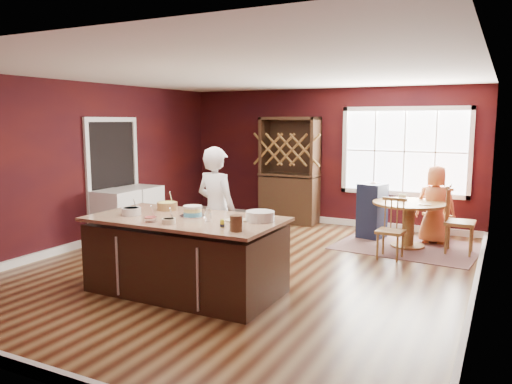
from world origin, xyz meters
TOP-DOWN VIEW (x-y plane):
  - room_shell at (0.00, 0.00)m, footprint 7.00×7.00m
  - window at (1.50, 3.47)m, footprint 2.36×0.10m
  - doorway at (-2.97, 0.60)m, footprint 0.08×1.26m
  - kitchen_island at (-0.20, -1.19)m, footprint 2.34×1.22m
  - dining_table at (1.83, 2.24)m, footprint 1.16×1.16m
  - baker at (-0.22, -0.44)m, footprint 0.70×0.53m
  - layer_cake at (-0.16, -1.09)m, footprint 0.32×0.32m
  - bowl_blue at (-0.88, -1.36)m, footprint 0.24×0.24m
  - bowl_yellow at (-0.71, -0.87)m, footprint 0.27×0.27m
  - bowl_pink at (-0.41, -1.58)m, footprint 0.16×0.16m
  - bowl_olive at (-0.16, -1.57)m, footprint 0.16×0.16m
  - drinking_glass at (0.17, -1.26)m, footprint 0.08×0.08m
  - dinner_plate at (0.45, -1.09)m, footprint 0.25×0.25m
  - white_tub at (0.70, -0.97)m, footprint 0.34×0.34m
  - stoneware_crock at (0.71, -1.56)m, footprint 0.14×0.14m
  - toy_figurine at (0.48, -1.46)m, footprint 0.05×0.05m
  - rug at (1.83, 2.24)m, footprint 2.36×1.92m
  - chair_east at (2.62, 2.19)m, footprint 0.44×0.46m
  - chair_south at (1.72, 1.40)m, footprint 0.41×0.40m
  - chair_north at (2.18, 3.07)m, footprint 0.53×0.52m
  - seated_woman at (2.18, 2.69)m, footprint 0.66×0.43m
  - high_chair at (1.14, 2.61)m, footprint 0.50×0.50m
  - toddler at (1.08, 2.59)m, footprint 0.18×0.14m
  - table_plate at (2.10, 2.10)m, footprint 0.19×0.19m
  - table_cup at (1.69, 2.40)m, footprint 0.14×0.14m
  - hutch at (-0.71, 3.22)m, footprint 1.17×0.49m
  - washer at (-2.64, 0.28)m, footprint 0.62×0.60m
  - dryer at (-2.64, 0.92)m, footprint 0.62×0.60m

SIDE VIEW (x-z plane):
  - rug at x=1.83m, z-range 0.00..0.01m
  - kitchen_island at x=-0.20m, z-range -0.02..0.90m
  - dryer at x=-2.64m, z-range 0.00..0.90m
  - washer at x=-2.64m, z-range 0.00..0.91m
  - chair_south at x=1.72m, z-range 0.00..0.93m
  - chair_north at x=2.18m, z-range 0.00..0.93m
  - high_chair at x=1.14m, z-range 0.00..1.02m
  - dining_table at x=1.83m, z-range 0.16..0.91m
  - chair_east at x=2.62m, z-range 0.00..1.09m
  - seated_woman at x=2.18m, z-range 0.00..1.34m
  - table_plate at x=2.10m, z-range 0.75..0.76m
  - table_cup at x=1.69m, z-range 0.75..0.85m
  - toddler at x=1.08m, z-range 0.68..0.94m
  - baker at x=-0.22m, z-range 0.00..1.74m
  - dinner_plate at x=0.45m, z-range 0.92..0.94m
  - bowl_pink at x=-0.41m, z-range 0.92..0.98m
  - bowl_olive at x=-0.16m, z-range 0.92..0.98m
  - toy_figurine at x=0.48m, z-range 0.92..1.01m
  - bowl_blue at x=-0.88m, z-range 0.92..1.01m
  - bowl_yellow at x=-0.71m, z-range 0.92..1.02m
  - white_tub at x=0.70m, z-range 0.92..1.04m
  - layer_cake at x=-0.16m, z-range 0.92..1.05m
  - drinking_glass at x=0.17m, z-range 0.92..1.08m
  - stoneware_crock at x=0.71m, z-range 0.92..1.09m
  - doorway at x=-2.97m, z-range -0.04..2.09m
  - hutch at x=-0.71m, z-range 0.00..2.14m
  - room_shell at x=0.00m, z-range -2.15..4.85m
  - window at x=1.50m, z-range 0.67..2.33m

